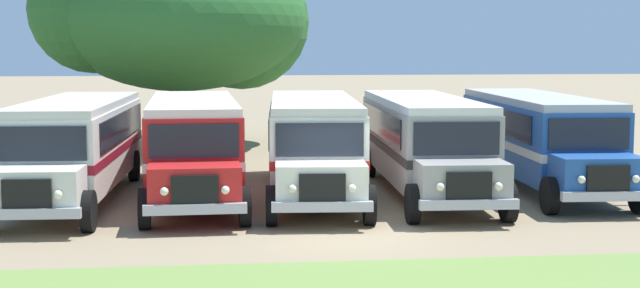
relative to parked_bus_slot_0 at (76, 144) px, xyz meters
name	(u,v)px	position (x,y,z in m)	size (l,w,h in m)	color
ground_plane	(342,232)	(6.94, -5.62, -1.58)	(220.00, 220.00, 0.00)	#937F60
parked_bus_slot_0	(76,144)	(0.00, 0.00, 0.00)	(3.08, 10.89, 2.82)	silver
parked_bus_slot_1	(193,142)	(3.34, 0.17, 0.00)	(2.94, 10.87, 2.82)	red
parked_bus_slot_2	(313,140)	(6.87, 0.13, 0.00)	(3.31, 10.93, 2.82)	silver
parked_bus_slot_3	(424,139)	(10.21, 0.04, 0.00)	(3.04, 10.89, 2.82)	#9E9993
parked_bus_slot_4	(538,136)	(14.02, 0.81, 0.00)	(3.05, 10.89, 2.82)	#23519E
broad_shade_tree	(182,16)	(2.62, 13.46, 4.03)	(11.77, 11.65, 8.71)	brown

